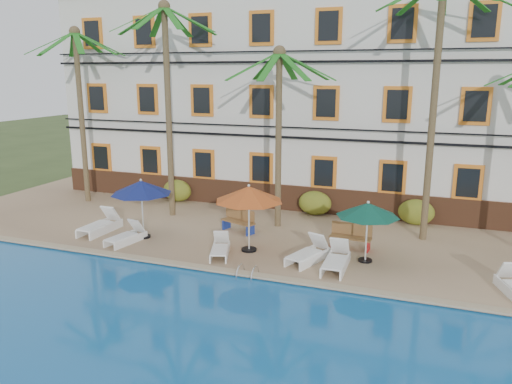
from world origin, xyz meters
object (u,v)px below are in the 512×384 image
at_px(palm_b, 167,83).
at_px(lounger_c, 220,248).
at_px(palm_c, 279,112).
at_px(pool_ladder, 248,276).
at_px(palm_d, 436,76).
at_px(umbrella_red, 249,194).
at_px(umbrella_blue, 141,188).
at_px(bench_right, 351,236).
at_px(bench_left, 239,220).
at_px(lounger_e, 336,260).
at_px(lounger_b, 126,236).
at_px(umbrella_green, 368,210).
at_px(lounger_a, 100,225).
at_px(lounger_d, 309,253).
at_px(palm_a, 79,92).

xyz_separation_m(palm_b, lounger_c, (4.13, -3.92, -5.59)).
distance_m(palm_c, pool_ladder, 7.27).
distance_m(palm_c, lounger_c, 6.09).
bearing_deg(palm_c, palm_d, 2.83).
height_order(umbrella_red, pool_ladder, umbrella_red).
bearing_deg(pool_ladder, umbrella_blue, 157.40).
bearing_deg(lounger_c, palm_c, 77.93).
height_order(lounger_c, bench_right, bench_right).
bearing_deg(palm_d, palm_c, -177.17).
xyz_separation_m(umbrella_blue, bench_left, (3.24, 2.00, -1.53)).
height_order(lounger_e, bench_left, bench_left).
height_order(lounger_b, bench_left, bench_left).
bearing_deg(umbrella_green, bench_left, 163.39).
bearing_deg(palm_d, umbrella_green, -119.39).
xyz_separation_m(palm_c, palm_d, (5.82, 0.29, 1.40)).
distance_m(umbrella_green, lounger_a, 10.65).
bearing_deg(umbrella_blue, lounger_b, -110.53).
distance_m(palm_b, pool_ladder, 9.77).
bearing_deg(lounger_d, lounger_b, -175.80).
bearing_deg(lounger_c, lounger_b, -179.78).
bearing_deg(bench_left, palm_b, 162.44).
xyz_separation_m(palm_c, lounger_b, (-4.74, -4.02, -4.50)).
height_order(palm_b, bench_left, palm_b).
relative_size(palm_d, lounger_e, 5.06).
xyz_separation_m(umbrella_blue, lounger_c, (3.61, -0.73, -1.75)).
bearing_deg(pool_ladder, lounger_a, 163.40).
xyz_separation_m(lounger_b, lounger_d, (6.98, 0.51, 0.03)).
height_order(umbrella_red, umbrella_green, umbrella_red).
relative_size(lounger_e, bench_right, 1.27).
bearing_deg(lounger_d, palm_d, 46.57).
bearing_deg(bench_left, lounger_a, -158.99).
bearing_deg(lounger_b, pool_ladder, -14.50).
xyz_separation_m(umbrella_green, pool_ladder, (-3.32, -2.59, -1.82)).
bearing_deg(umbrella_blue, umbrella_red, 0.39).
height_order(lounger_a, lounger_b, lounger_a).
bearing_deg(bench_left, lounger_b, -142.03).
height_order(umbrella_blue, umbrella_red, umbrella_red).
height_order(bench_left, bench_right, same).
bearing_deg(lounger_c, lounger_d, 9.15).
relative_size(palm_a, pool_ladder, 11.30).
relative_size(umbrella_green, bench_right, 1.40).
bearing_deg(umbrella_red, pool_ladder, -70.21).
bearing_deg(lounger_a, palm_a, 133.44).
bearing_deg(lounger_d, palm_b, 154.62).
height_order(palm_c, palm_d, palm_d).
relative_size(umbrella_red, lounger_b, 1.37).
height_order(umbrella_blue, lounger_d, umbrella_blue).
bearing_deg(palm_a, umbrella_red, -21.14).
distance_m(lounger_b, pool_ladder, 5.66).
xyz_separation_m(palm_d, umbrella_red, (-5.88, -3.53, -4.06)).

